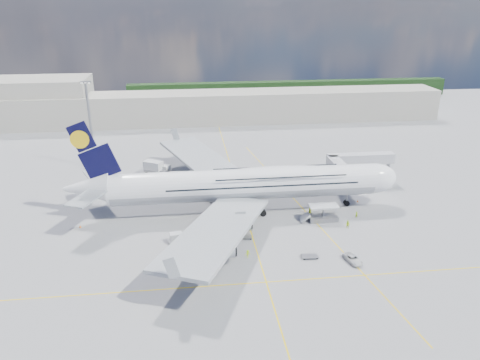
{
  "coord_description": "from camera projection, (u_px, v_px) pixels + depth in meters",
  "views": [
    {
      "loc": [
        -13.18,
        -89.59,
        47.36
      ],
      "look_at": [
        -1.3,
        8.0,
        8.66
      ],
      "focal_mm": 35.0,
      "sensor_mm": 36.0,
      "label": 1
    }
  ],
  "objects": [
    {
      "name": "cone_tail",
      "position": [
        80.0,
        226.0,
        102.67
      ],
      "size": [
        0.47,
        0.47,
        0.6
      ],
      "color": "orange",
      "rests_on": "ground"
    },
    {
      "name": "dolly_nose_far",
      "position": [
        310.0,
        256.0,
        90.75
      ],
      "size": [
        3.27,
        1.86,
        0.47
      ],
      "rotation": [
        0.0,
        0.0,
        -0.05
      ],
      "color": "gray",
      "rests_on": "ground"
    },
    {
      "name": "service_van",
      "position": [
        353.0,
        259.0,
        89.17
      ],
      "size": [
        3.11,
        5.07,
        1.31
      ],
      "primitive_type": "imported",
      "rotation": [
        0.0,
        0.0,
        0.21
      ],
      "color": "silver",
      "rests_on": "ground"
    },
    {
      "name": "ground",
      "position": [
        250.0,
        230.0,
        101.58
      ],
      "size": [
        300.0,
        300.0,
        0.0
      ],
      "primitive_type": "plane",
      "color": "gray",
      "rests_on": "ground"
    },
    {
      "name": "cone_wing_right_outer",
      "position": [
        167.0,
        268.0,
        86.82
      ],
      "size": [
        0.45,
        0.45,
        0.57
      ],
      "color": "orange",
      "rests_on": "ground"
    },
    {
      "name": "crew_wing",
      "position": [
        191.0,
        257.0,
        89.56
      ],
      "size": [
        0.63,
        1.02,
        1.63
      ],
      "primitive_type": "imported",
      "rotation": [
        0.0,
        0.0,
        1.31
      ],
      "color": "#A0FF1A",
      "rests_on": "ground"
    },
    {
      "name": "tree_line",
      "position": [
        290.0,
        89.0,
        233.93
      ],
      "size": [
        160.0,
        6.0,
        8.0
      ],
      "primitive_type": "cube",
      "color": "#193814",
      "rests_on": "ground"
    },
    {
      "name": "baggage_tug",
      "position": [
        197.0,
        242.0,
        95.39
      ],
      "size": [
        2.56,
        1.34,
        1.55
      ],
      "rotation": [
        0.0,
        0.0,
        -0.07
      ],
      "color": "silver",
      "rests_on": "ground"
    },
    {
      "name": "crew_loader",
      "position": [
        348.0,
        225.0,
        101.98
      ],
      "size": [
        1.16,
        1.17,
        1.91
      ],
      "primitive_type": "imported",
      "rotation": [
        0.0,
        0.0,
        -0.8
      ],
      "color": "#C3E718",
      "rests_on": "ground"
    },
    {
      "name": "dolly_back",
      "position": [
        176.0,
        237.0,
        96.11
      ],
      "size": [
        3.64,
        2.35,
        2.14
      ],
      "rotation": [
        0.0,
        0.0,
        0.17
      ],
      "color": "gray",
      "rests_on": "ground"
    },
    {
      "name": "light_mast",
      "position": [
        90.0,
        124.0,
        133.81
      ],
      "size": [
        3.0,
        0.7,
        25.5
      ],
      "color": "gray",
      "rests_on": "ground"
    },
    {
      "name": "cone_wing_left_inner",
      "position": [
        207.0,
        198.0,
        117.28
      ],
      "size": [
        0.39,
        0.39,
        0.5
      ],
      "color": "orange",
      "rests_on": "ground"
    },
    {
      "name": "crew_van",
      "position": [
        310.0,
        210.0,
        108.58
      ],
      "size": [
        0.83,
        1.08,
        1.98
      ],
      "primitive_type": "imported",
      "rotation": [
        0.0,
        0.0,
        1.79
      ],
      "color": "#D8E718",
      "rests_on": "ground"
    },
    {
      "name": "crew_nose",
      "position": [
        357.0,
        215.0,
        107.05
      ],
      "size": [
        0.59,
        0.42,
        1.52
      ],
      "primitive_type": "imported",
      "rotation": [
        0.0,
        0.0,
        0.11
      ],
      "color": "#ABDB17",
      "rests_on": "ground"
    },
    {
      "name": "taxi_line_cross",
      "position": [
        266.0,
        282.0,
        83.11
      ],
      "size": [
        120.0,
        0.25,
        0.01
      ],
      "primitive_type": "cube",
      "color": "yellow",
      "rests_on": "ground"
    },
    {
      "name": "dolly_row_c",
      "position": [
        221.0,
        235.0,
        99.07
      ],
      "size": [
        3.02,
        2.38,
        0.39
      ],
      "rotation": [
        0.0,
        0.0,
        -0.41
      ],
      "color": "gray",
      "rests_on": "ground"
    },
    {
      "name": "catering_truck_outer",
      "position": [
        156.0,
        169.0,
        131.85
      ],
      "size": [
        7.81,
        5.83,
        4.3
      ],
      "rotation": [
        0.0,
        0.0,
        -0.55
      ],
      "color": "gray",
      "rests_on": "ground"
    },
    {
      "name": "cone_wing_right_inner",
      "position": [
        204.0,
        239.0,
        97.31
      ],
      "size": [
        0.49,
        0.49,
        0.62
      ],
      "color": "orange",
      "rests_on": "ground"
    },
    {
      "name": "cone_nose",
      "position": [
        358.0,
        201.0,
        115.41
      ],
      "size": [
        0.44,
        0.44,
        0.56
      ],
      "color": "orange",
      "rests_on": "ground"
    },
    {
      "name": "airliner",
      "position": [
        246.0,
        184.0,
        108.33
      ],
      "size": [
        77.26,
        79.15,
        23.71
      ],
      "color": "white",
      "rests_on": "ground"
    },
    {
      "name": "cargo_loader",
      "position": [
        322.0,
        215.0,
        105.69
      ],
      "size": [
        8.53,
        3.2,
        3.67
      ],
      "color": "silver",
      "rests_on": "ground"
    },
    {
      "name": "dolly_nose_near",
      "position": [
        244.0,
        237.0,
        97.94
      ],
      "size": [
        3.34,
        2.1,
        0.46
      ],
      "rotation": [
        0.0,
        0.0,
        -0.14
      ],
      "color": "gray",
      "rests_on": "ground"
    },
    {
      "name": "catering_truck_inner",
      "position": [
        218.0,
        170.0,
        131.5
      ],
      "size": [
        7.01,
        3.21,
        4.07
      ],
      "rotation": [
        0.0,
        0.0,
        -0.12
      ],
      "color": "gray",
      "rests_on": "ground"
    },
    {
      "name": "dolly_row_b",
      "position": [
        193.0,
        245.0,
        93.54
      ],
      "size": [
        3.07,
        1.69,
        1.92
      ],
      "rotation": [
        0.0,
        0.0,
        -0.02
      ],
      "color": "gray",
      "rests_on": "ground"
    },
    {
      "name": "taxi_line_diag",
      "position": [
        302.0,
        208.0,
        112.39
      ],
      "size": [
        14.16,
        99.06,
        0.01
      ],
      "primitive_type": "cube",
      "rotation": [
        0.0,
        0.0,
        0.14
      ],
      "color": "yellow",
      "rests_on": "ground"
    },
    {
      "name": "crew_tug",
      "position": [
        248.0,
        254.0,
        90.61
      ],
      "size": [
        1.17,
        0.82,
        1.65
      ],
      "primitive_type": "imported",
      "rotation": [
        0.0,
        0.0,
        0.21
      ],
      "color": "#BFE618",
      "rests_on": "ground"
    },
    {
      "name": "dolly_row_a",
      "position": [
        203.0,
        241.0,
        95.18
      ],
      "size": [
        3.02,
        1.99,
        1.76
      ],
      "rotation": [
        0.0,
        0.0,
        -0.19
      ],
      "color": "gray",
      "rests_on": "ground"
    },
    {
      "name": "cone_wing_left_outer",
      "position": [
        207.0,
        177.0,
        130.43
      ],
      "size": [
        0.42,
        0.42,
        0.53
      ],
      "color": "orange",
      "rests_on": "ground"
    },
    {
      "name": "hangar",
      "position": [
        37.0,
        102.0,
        182.78
      ],
      "size": [
        40.0,
        22.0,
        18.0
      ],
      "primitive_type": "cube",
      "color": "#B2AD9E",
      "rests_on": "ground"
    },
    {
      "name": "terminal",
      "position": [
        217.0,
        107.0,
        187.14
      ],
      "size": [
        180.0,
        16.0,
        12.0
      ],
      "primitive_type": "cube",
      "color": "#B2AD9E",
      "rests_on": "ground"
    },
    {
      "name": "taxi_line_main",
      "position": [
        250.0,
        230.0,
        101.58
      ],
      "size": [
        0.25,
        220.0,
        0.01
      ],
      "primitive_type": "cube",
      "color": "yellow",
      "rests_on": "ground"
    },
    {
      "name": "jet_bridge",
      "position": [
        352.0,
        163.0,
        121.76
      ],
      "size": [
        18.8,
        12.1,
        8.5
      ],
      "color": "#B7B7BC",
      "rests_on": "ground"
    }
  ]
}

